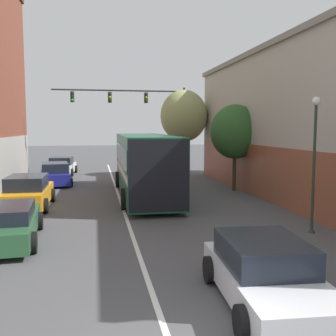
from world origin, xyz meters
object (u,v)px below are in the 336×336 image
at_px(traffic_signal_gantry, 141,109).
at_px(street_tree_near, 235,132).
at_px(parked_car_left_mid, 62,166).
at_px(parked_car_left_far, 28,193).
at_px(bus, 144,162).
at_px(parked_car_left_near, 8,224).
at_px(street_lamp, 314,158).
at_px(hatchback_foreground, 266,274).
at_px(parked_car_left_distant, 55,174).
at_px(street_tree_far, 184,116).

distance_m(traffic_signal_gantry, street_tree_near, 9.35).
distance_m(parked_car_left_mid, street_tree_near, 15.13).
xyz_separation_m(parked_car_left_far, street_tree_near, (11.33, 3.15, 2.79)).
bearing_deg(parked_car_left_far, street_tree_near, -74.00).
relative_size(bus, parked_car_left_near, 2.41).
xyz_separation_m(parked_car_left_near, street_lamp, (10.49, -0.72, 2.08)).
bearing_deg(hatchback_foreground, parked_car_left_distant, 21.56).
bearing_deg(street_lamp, street_tree_near, 86.68).
bearing_deg(street_tree_far, parked_car_left_distant, -160.50).
height_order(parked_car_left_mid, traffic_signal_gantry, traffic_signal_gantry).
distance_m(bus, parked_car_left_far, 6.34).
height_order(traffic_signal_gantry, street_tree_near, traffic_signal_gantry).
relative_size(parked_car_left_mid, parked_car_left_distant, 0.87).
relative_size(traffic_signal_gantry, street_tree_far, 1.50).
bearing_deg(bus, parked_car_left_mid, 26.63).
relative_size(parked_car_left_mid, street_tree_near, 0.82).
relative_size(parked_car_left_mid, street_tree_far, 0.63).
height_order(hatchback_foreground, parked_car_left_far, parked_car_left_far).
distance_m(parked_car_left_near, parked_car_left_mid, 19.06).
xyz_separation_m(bus, hatchback_foreground, (0.91, -13.78, -1.25)).
height_order(bus, parked_car_left_near, bus).
bearing_deg(traffic_signal_gantry, hatchback_foreground, -89.93).
relative_size(hatchback_foreground, traffic_signal_gantry, 0.43).
height_order(bus, hatchback_foreground, bus).
bearing_deg(parked_car_left_near, parked_car_left_far, -0.87).
height_order(parked_car_left_far, street_lamp, street_lamp).
xyz_separation_m(parked_car_left_near, parked_car_left_mid, (0.20, 19.05, 0.05)).
xyz_separation_m(parked_car_left_mid, street_lamp, (10.29, -19.77, 2.03)).
bearing_deg(street_lamp, bus, 119.66).
xyz_separation_m(street_lamp, street_tree_far, (-0.74, 17.64, 1.98)).
relative_size(parked_car_left_distant, street_lamp, 1.00).
xyz_separation_m(traffic_signal_gantry, street_lamp, (4.09, -17.55, -2.47)).
relative_size(parked_car_left_mid, traffic_signal_gantry, 0.42).
bearing_deg(hatchback_foreground, parked_car_left_near, 51.76).
height_order(parked_car_left_near, traffic_signal_gantry, traffic_signal_gantry).
distance_m(parked_car_left_distant, street_tree_near, 12.15).
bearing_deg(traffic_signal_gantry, bus, -95.73).
xyz_separation_m(street_tree_near, street_tree_far, (-1.30, 8.03, 1.16)).
relative_size(parked_car_left_far, parked_car_left_distant, 0.94).
bearing_deg(street_lamp, street_tree_far, 92.40).
distance_m(parked_car_left_near, street_tree_far, 19.95).
bearing_deg(parked_car_left_near, bus, -38.28).
bearing_deg(hatchback_foreground, parked_car_left_far, 33.90).
xyz_separation_m(parked_car_left_near, street_tree_far, (9.75, 16.92, 4.06)).
height_order(hatchback_foreground, street_tree_far, street_tree_far).
xyz_separation_m(parked_car_left_near, parked_car_left_far, (-0.29, 5.75, 0.11)).
relative_size(parked_car_left_mid, street_lamp, 0.87).
xyz_separation_m(parked_car_left_near, parked_car_left_distant, (0.18, 13.54, 0.06)).
distance_m(bus, street_tree_near, 5.83).
bearing_deg(street_lamp, parked_car_left_distant, 125.86).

